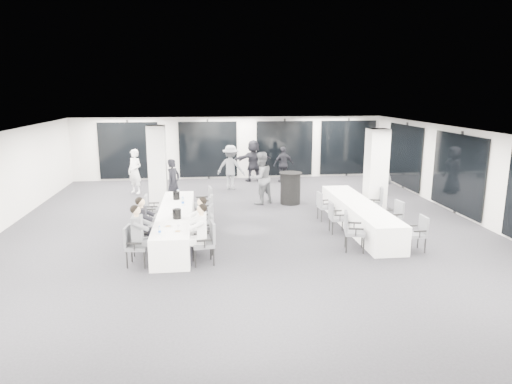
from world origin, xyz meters
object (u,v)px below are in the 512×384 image
(banquet_table_side, at_px, (359,215))
(chair_main_right_far, at_px, (206,201))
(chair_side_right_mid, at_px, (395,215))
(chair_side_left_far, at_px, (323,204))
(standing_guest_b, at_px, (261,175))
(standing_guest_a, at_px, (173,179))
(chair_side_right_far, at_px, (376,201))
(chair_main_left_far, at_px, (151,207))
(chair_main_right_near, at_px, (207,240))
(chair_main_right_mid, at_px, (206,220))
(chair_main_left_mid, at_px, (142,223))
(standing_guest_g, at_px, (135,169))
(chair_main_left_second, at_px, (138,234))
(chair_main_right_second, at_px, (206,231))
(ice_bucket_near, at_px, (177,214))
(standing_guest_c, at_px, (231,165))
(chair_side_left_near, at_px, (351,229))
(chair_main_left_fourth, at_px, (147,214))
(standing_guest_h, at_px, (381,177))
(chair_main_left_near, at_px, (134,243))
(standing_guest_f, at_px, (253,158))
(chair_side_left_mid, at_px, (335,215))
(ice_bucket_far, at_px, (176,196))
(chair_main_right_fourth, at_px, (206,211))
(chair_side_right_near, at_px, (418,231))
(cocktail_table, at_px, (290,188))
(standing_guest_e, at_px, (375,168))
(standing_guest_d, at_px, (283,162))

(banquet_table_side, relative_size, chair_main_right_far, 4.83)
(chair_side_right_mid, bearing_deg, chair_side_left_far, 40.20)
(banquet_table_side, height_order, standing_guest_b, standing_guest_b)
(standing_guest_a, bearing_deg, chair_side_right_far, -77.80)
(chair_main_left_far, height_order, chair_main_right_near, chair_main_right_near)
(chair_main_right_mid, distance_m, chair_side_left_far, 3.91)
(chair_main_left_mid, height_order, standing_guest_g, standing_guest_g)
(chair_main_left_far, bearing_deg, standing_guest_g, -165.53)
(banquet_table_side, bearing_deg, chair_main_left_second, -166.26)
(chair_main_right_second, distance_m, ice_bucket_near, 0.98)
(chair_main_right_near, distance_m, standing_guest_c, 8.21)
(chair_main_right_mid, distance_m, chair_side_left_near, 3.84)
(chair_main_right_far, bearing_deg, chair_main_right_mid, 173.00)
(chair_main_left_fourth, distance_m, chair_side_right_mid, 7.00)
(standing_guest_h, bearing_deg, chair_main_left_near, 98.27)
(standing_guest_c, bearing_deg, standing_guest_f, -102.68)
(standing_guest_b, distance_m, standing_guest_c, 2.73)
(chair_main_left_second, xyz_separation_m, chair_side_right_far, (6.95, 2.36, 0.07))
(banquet_table_side, distance_m, ice_bucket_near, 5.32)
(banquet_table_side, relative_size, standing_guest_h, 2.33)
(chair_main_left_near, xyz_separation_m, chair_main_right_mid, (1.66, 1.69, 0.01))
(standing_guest_b, bearing_deg, ice_bucket_near, 26.45)
(chair_side_left_far, xyz_separation_m, standing_guest_g, (-6.33, 4.59, 0.48))
(chair_main_left_fourth, relative_size, standing_guest_b, 0.44)
(chair_main_right_second, relative_size, standing_guest_g, 0.50)
(banquet_table_side, distance_m, standing_guest_g, 9.04)
(chair_main_right_far, bearing_deg, chair_side_left_mid, -122.79)
(standing_guest_c, distance_m, ice_bucket_far, 5.11)
(chair_side_left_near, relative_size, standing_guest_c, 0.49)
(chair_main_right_near, height_order, ice_bucket_near, ice_bucket_near)
(chair_main_right_fourth, distance_m, standing_guest_b, 3.62)
(chair_side_right_near, distance_m, chair_side_right_mid, 1.46)
(chair_main_left_fourth, distance_m, chair_main_left_far, 0.90)
(cocktail_table, distance_m, chair_main_left_mid, 6.07)
(chair_main_left_fourth, bearing_deg, standing_guest_f, 146.64)
(cocktail_table, xyz_separation_m, chair_main_left_near, (-4.68, -5.40, -0.03))
(chair_main_right_mid, bearing_deg, banquet_table_side, -70.56)
(chair_main_right_near, xyz_separation_m, ice_bucket_near, (-0.74, 1.26, 0.31))
(chair_main_right_far, xyz_separation_m, standing_guest_f, (2.15, 6.05, 0.45))
(standing_guest_e, height_order, standing_guest_h, standing_guest_h)
(chair_side_left_far, height_order, ice_bucket_near, ice_bucket_near)
(chair_main_right_far, distance_m, chair_side_left_far, 3.65)
(chair_main_left_fourth, bearing_deg, chair_main_left_far, 174.64)
(chair_side_right_near, distance_m, standing_guest_e, 6.37)
(chair_main_right_far, xyz_separation_m, standing_guest_d, (3.42, 5.63, 0.30))
(standing_guest_f, bearing_deg, chair_main_right_near, 68.20)
(banquet_table_side, relative_size, chair_main_left_second, 5.53)
(standing_guest_h, bearing_deg, cocktail_table, 50.41)
(chair_side_left_near, relative_size, chair_side_right_far, 0.96)
(standing_guest_e, bearing_deg, cocktail_table, 110.96)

